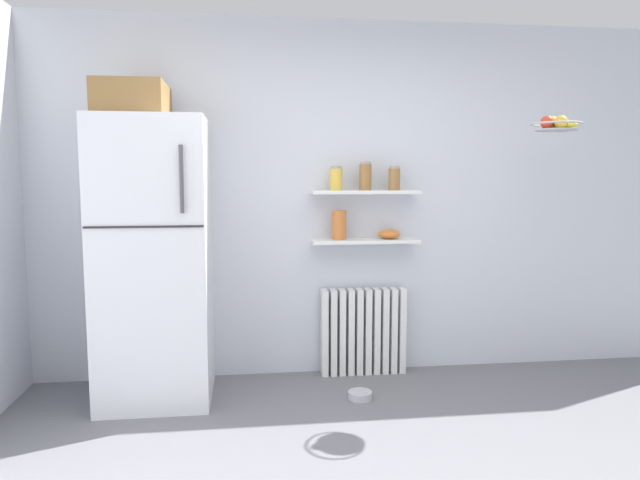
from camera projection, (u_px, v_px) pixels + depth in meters
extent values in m
plane|color=slate|center=(382.00, 470.00, 2.86)|extent=(7.04, 7.04, 0.00)
cube|color=silver|center=(336.00, 200.00, 4.24)|extent=(7.04, 0.10, 2.60)
cube|color=silver|center=(155.00, 261.00, 3.72)|extent=(0.70, 0.71, 1.85)
cube|color=#262628|center=(144.00, 227.00, 3.34)|extent=(0.69, 0.01, 0.01)
cylinder|color=#4C4C51|center=(181.00, 179.00, 3.32)|extent=(0.02, 0.02, 0.40)
cube|color=olive|center=(133.00, 100.00, 3.60)|extent=(0.42, 0.50, 0.22)
cube|color=white|center=(324.00, 333.00, 4.21)|extent=(0.05, 0.12, 0.64)
cube|color=white|center=(333.00, 332.00, 4.22)|extent=(0.05, 0.12, 0.64)
cube|color=white|center=(342.00, 332.00, 4.22)|extent=(0.05, 0.12, 0.64)
cube|color=white|center=(350.00, 332.00, 4.23)|extent=(0.05, 0.12, 0.64)
cube|color=white|center=(359.00, 331.00, 4.24)|extent=(0.05, 0.12, 0.64)
cube|color=white|center=(367.00, 331.00, 4.25)|extent=(0.05, 0.12, 0.64)
cube|color=white|center=(376.00, 331.00, 4.26)|extent=(0.05, 0.12, 0.64)
cube|color=white|center=(384.00, 330.00, 4.26)|extent=(0.05, 0.12, 0.64)
cube|color=white|center=(393.00, 330.00, 4.27)|extent=(0.05, 0.12, 0.64)
cube|color=white|center=(401.00, 330.00, 4.28)|extent=(0.05, 0.12, 0.64)
cube|color=white|center=(365.00, 241.00, 4.14)|extent=(0.78, 0.22, 0.02)
cube|color=white|center=(365.00, 192.00, 4.10)|extent=(0.78, 0.22, 0.02)
cylinder|color=yellow|center=(336.00, 180.00, 4.06)|extent=(0.09, 0.09, 0.15)
cylinder|color=gray|center=(336.00, 167.00, 4.05)|extent=(0.08, 0.08, 0.02)
cylinder|color=olive|center=(365.00, 177.00, 4.09)|extent=(0.09, 0.09, 0.19)
cylinder|color=gray|center=(365.00, 163.00, 4.08)|extent=(0.08, 0.08, 0.02)
cylinder|color=olive|center=(394.00, 179.00, 4.12)|extent=(0.08, 0.08, 0.16)
cylinder|color=gray|center=(394.00, 167.00, 4.11)|extent=(0.08, 0.08, 0.02)
cylinder|color=#CC7033|center=(339.00, 225.00, 4.10)|extent=(0.11, 0.11, 0.21)
ellipsoid|color=orange|center=(389.00, 234.00, 4.16)|extent=(0.16, 0.16, 0.07)
cylinder|color=#B7B7BC|center=(360.00, 395.00, 3.77)|extent=(0.16, 0.16, 0.05)
torus|color=#B2B2B7|center=(557.00, 124.00, 3.76)|extent=(0.33, 0.33, 0.01)
cylinder|color=#A8A8AD|center=(556.00, 130.00, 3.76)|extent=(0.27, 0.27, 0.01)
sphere|color=gold|center=(564.00, 124.00, 3.75)|extent=(0.07, 0.07, 0.07)
sphere|color=gold|center=(552.00, 123.00, 3.79)|extent=(0.09, 0.09, 0.09)
sphere|color=red|center=(547.00, 122.00, 3.75)|extent=(0.09, 0.09, 0.09)
sphere|color=gold|center=(561.00, 122.00, 3.71)|extent=(0.09, 0.09, 0.09)
ellipsoid|color=yellow|center=(565.00, 124.00, 3.73)|extent=(0.15, 0.16, 0.06)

